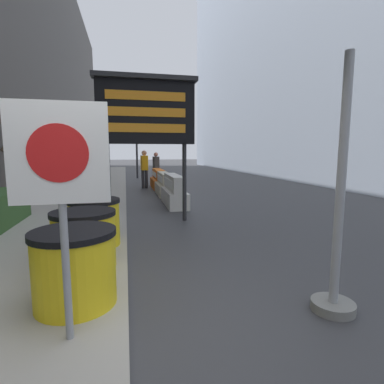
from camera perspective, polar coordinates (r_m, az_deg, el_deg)
ground_plane at (r=3.01m, az=-11.90°, el=-25.72°), size 120.00×120.00×0.00m
building_left_facade at (r=13.75m, az=-30.23°, el=27.97°), size 0.40×50.40×13.26m
bare_tree at (r=9.53m, az=-30.35°, el=6.42°), size 1.67×1.56×2.97m
barrel_drum_foreground at (r=3.28m, az=-21.43°, el=-13.19°), size 0.82×0.82×0.76m
barrel_drum_middle at (r=4.21m, az=-19.85°, el=-8.49°), size 0.82×0.82×0.76m
barrel_drum_back at (r=5.15m, az=-18.06°, el=-5.49°), size 0.82×0.82×0.76m
warning_sign at (r=2.49m, az=-23.85°, el=3.51°), size 0.73×0.08×1.90m
message_board at (r=7.02m, az=-8.73°, el=14.72°), size 2.30×0.36×3.32m
jersey_barrier_white at (r=9.25m, az=-3.42°, el=0.00°), size 0.57×2.06×0.94m
jersey_barrier_cream at (r=11.54m, az=-5.25°, el=1.33°), size 0.59×1.93×0.85m
jersey_barrier_orange_near at (r=13.69m, az=-6.41°, el=2.33°), size 0.60×2.12×0.85m
traffic_cone_near at (r=16.11m, az=-6.69°, el=2.86°), size 0.34×0.34×0.62m
traffic_cone_mid at (r=12.13m, az=-6.11°, el=1.34°), size 0.36×0.36×0.64m
traffic_light_near_curb at (r=18.87m, az=-10.57°, el=12.38°), size 0.28×0.45×4.48m
pedestrian_worker at (r=13.65m, az=-9.06°, el=4.90°), size 0.32×0.47×1.70m
pedestrian_passerby at (r=15.44m, az=-6.87°, el=5.06°), size 0.32×0.46×1.61m
steel_pole_right at (r=3.42m, az=25.88°, el=-9.07°), size 0.44×0.44×2.59m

